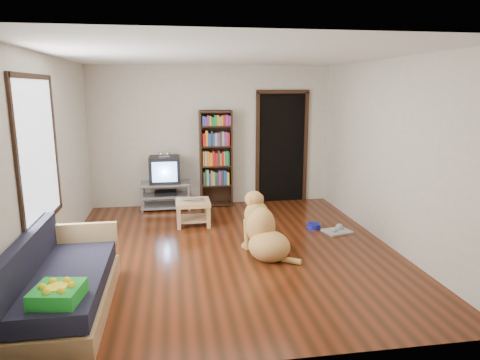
{
  "coord_description": "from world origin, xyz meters",
  "views": [
    {
      "loc": [
        -0.74,
        -5.54,
        2.2
      ],
      "look_at": [
        0.2,
        0.4,
        0.9
      ],
      "focal_mm": 32.0,
      "sensor_mm": 36.0,
      "label": 1
    }
  ],
  "objects": [
    {
      "name": "window",
      "position": [
        -2.23,
        -0.5,
        1.5
      ],
      "size": [
        0.03,
        1.46,
        1.7
      ],
      "color": "white",
      "rests_on": "wall_left"
    },
    {
      "name": "bookshelf",
      "position": [
        0.05,
        2.34,
        1.0
      ],
      "size": [
        0.6,
        0.3,
        1.8
      ],
      "color": "black",
      "rests_on": "ground"
    },
    {
      "name": "wall_back",
      "position": [
        0.0,
        2.5,
        1.3
      ],
      "size": [
        4.5,
        0.0,
        4.5
      ],
      "primitive_type": "plane",
      "rotation": [
        1.57,
        0.0,
        0.0
      ],
      "color": "beige",
      "rests_on": "ground"
    },
    {
      "name": "laptop",
      "position": [
        -0.45,
        1.19,
        0.41
      ],
      "size": [
        0.38,
        0.29,
        0.03
      ],
      "primitive_type": "imported",
      "rotation": [
        0.0,
        0.0,
        -0.25
      ],
      "color": "#BCBDC1",
      "rests_on": "coffee_table"
    },
    {
      "name": "coffee_table",
      "position": [
        -0.45,
        1.22,
        0.28
      ],
      "size": [
        0.55,
        0.55,
        0.4
      ],
      "color": "tan",
      "rests_on": "ground"
    },
    {
      "name": "dog",
      "position": [
        0.41,
        -0.23,
        0.32
      ],
      "size": [
        0.73,
        0.96,
        0.86
      ],
      "color": "tan",
      "rests_on": "ground"
    },
    {
      "name": "sofa",
      "position": [
        -1.87,
        -1.38,
        0.26
      ],
      "size": [
        0.8,
        1.8,
        0.8
      ],
      "color": "tan",
      "rests_on": "ground"
    },
    {
      "name": "wall_left",
      "position": [
        -2.25,
        0.0,
        1.3
      ],
      "size": [
        0.0,
        5.0,
        5.0
      ],
      "primitive_type": "plane",
      "rotation": [
        1.57,
        0.0,
        1.57
      ],
      "color": "beige",
      "rests_on": "ground"
    },
    {
      "name": "green_cushion",
      "position": [
        -1.75,
        -1.99,
        0.48
      ],
      "size": [
        0.44,
        0.44,
        0.13
      ],
      "primitive_type": "cube",
      "rotation": [
        0.0,
        0.0,
        -0.16
      ],
      "color": "green",
      "rests_on": "sofa"
    },
    {
      "name": "tv_stand",
      "position": [
        -0.9,
        2.25,
        0.27
      ],
      "size": [
        0.9,
        0.45,
        0.5
      ],
      "color": "#99999E",
      "rests_on": "ground"
    },
    {
      "name": "ground",
      "position": [
        0.0,
        0.0,
        0.0
      ],
      "size": [
        5.0,
        5.0,
        0.0
      ],
      "primitive_type": "plane",
      "color": "#57210E",
      "rests_on": "ground"
    },
    {
      "name": "doorway",
      "position": [
        1.35,
        2.48,
        1.12
      ],
      "size": [
        1.03,
        0.05,
        2.19
      ],
      "color": "black",
      "rests_on": "wall_back"
    },
    {
      "name": "wall_front",
      "position": [
        0.0,
        -2.5,
        1.3
      ],
      "size": [
        4.5,
        0.0,
        4.5
      ],
      "primitive_type": "plane",
      "rotation": [
        -1.57,
        0.0,
        0.0
      ],
      "color": "beige",
      "rests_on": "ground"
    },
    {
      "name": "crt_tv",
      "position": [
        -0.9,
        2.27,
        0.74
      ],
      "size": [
        0.55,
        0.52,
        0.58
      ],
      "color": "black",
      "rests_on": "tv_stand"
    },
    {
      "name": "grey_rag",
      "position": [
        1.74,
        0.47,
        0.01
      ],
      "size": [
        0.46,
        0.4,
        0.03
      ],
      "primitive_type": "cube",
      "rotation": [
        0.0,
        0.0,
        0.23
      ],
      "color": "#A3A3A3",
      "rests_on": "ground"
    },
    {
      "name": "wall_right",
      "position": [
        2.25,
        0.0,
        1.3
      ],
      "size": [
        0.0,
        5.0,
        5.0
      ],
      "primitive_type": "plane",
      "rotation": [
        1.57,
        0.0,
        -1.57
      ],
      "color": "beige",
      "rests_on": "ground"
    },
    {
      "name": "dog_bowl",
      "position": [
        1.44,
        0.72,
        0.04
      ],
      "size": [
        0.22,
        0.22,
        0.08
      ],
      "primitive_type": "cylinder",
      "color": "#151990",
      "rests_on": "ground"
    },
    {
      "name": "ceiling",
      "position": [
        0.0,
        0.0,
        2.6
      ],
      "size": [
        5.0,
        5.0,
        0.0
      ],
      "primitive_type": "plane",
      "rotation": [
        3.14,
        0.0,
        0.0
      ],
      "color": "white",
      "rests_on": "ground"
    }
  ]
}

